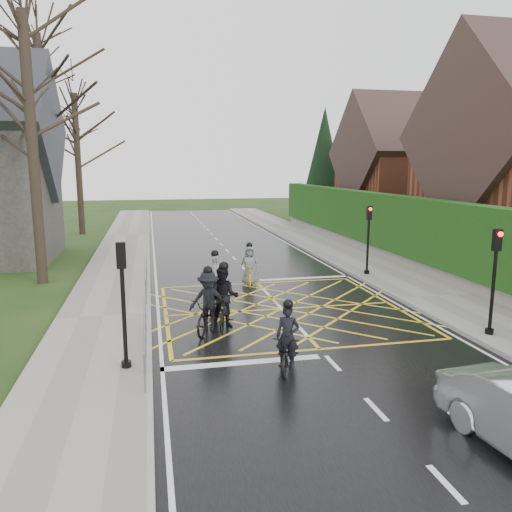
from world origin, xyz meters
name	(u,v)px	position (x,y,z in m)	size (l,w,h in m)	color
ground	(282,309)	(0.00, 0.00, 0.00)	(120.00, 120.00, 0.00)	#193210
road	(282,309)	(0.00, 0.00, 0.01)	(9.00, 80.00, 0.01)	black
sidewalk_right	(436,298)	(6.00, 0.00, 0.07)	(3.00, 80.00, 0.15)	gray
sidewalk_left	(104,318)	(-6.00, 0.00, 0.07)	(3.00, 80.00, 0.15)	gray
stone_wall	(401,260)	(7.75, 6.00, 0.35)	(0.50, 38.00, 0.70)	slate
hedge	(403,225)	(7.75, 6.00, 2.10)	(0.90, 38.00, 2.80)	#183A0F
house_far	(411,174)	(14.75, 18.00, 4.36)	(9.80, 8.80, 10.30)	brown
conifer	(324,165)	(10.75, 26.00, 4.99)	(4.60, 4.60, 10.00)	black
tree_near	(28,91)	(-9.00, 6.00, 7.91)	(9.24, 9.24, 11.44)	black
tree_mid	(41,98)	(-10.00, 14.00, 8.63)	(10.08, 10.08, 12.48)	black
tree_far	(76,134)	(-9.30, 22.00, 7.19)	(8.40, 8.40, 10.40)	black
railing_south	(145,328)	(-4.65, -3.50, 0.78)	(0.05, 5.04, 1.03)	slate
railing_north	(146,270)	(-4.65, 4.00, 0.79)	(0.05, 6.04, 1.03)	slate
traffic_light_ne	(368,241)	(5.10, 4.20, 1.66)	(0.24, 0.31, 3.21)	black
traffic_light_se	(494,283)	(5.10, -4.20, 1.66)	(0.24, 0.31, 3.21)	black
traffic_light_sw	(124,307)	(-5.10, -4.50, 1.66)	(0.24, 0.31, 3.21)	black
cyclist_rear	(288,347)	(-1.19, -5.06, 0.57)	(1.30, 1.90, 1.75)	black
cyclist_back	(224,303)	(-2.26, -1.57, 0.79)	(1.12, 2.16, 2.08)	black
cyclist_mid	(209,307)	(-2.77, -1.76, 0.73)	(1.49, 2.17, 2.00)	black
cyclist_front	(215,284)	(-2.16, 1.30, 0.72)	(1.21, 2.03, 1.96)	black
cyclist_lead	(250,271)	(-0.40, 3.72, 0.63)	(0.96, 1.96, 1.82)	#B59C16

